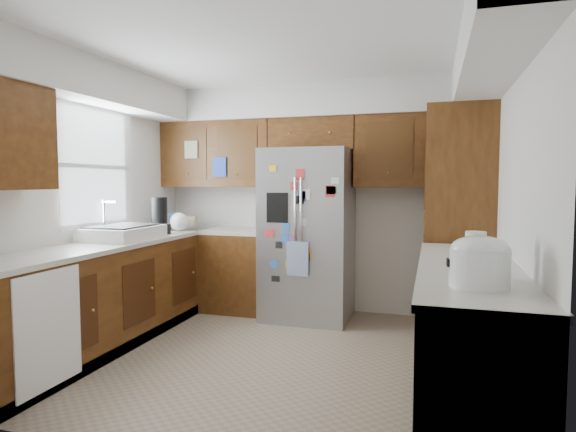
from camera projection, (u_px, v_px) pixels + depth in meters
The scene contains 12 objects.
floor at pixel (272, 356), 4.03m from camera, with size 3.60×3.60×0.00m, color gray.
room_shell at pixel (273, 141), 4.28m from camera, with size 3.64×3.24×2.52m.
left_counter_run at pixel (132, 294), 4.41m from camera, with size 1.36×3.20×0.92m.
right_counter_run at pixel (467, 342), 3.11m from camera, with size 0.63×2.25×0.92m.
pantry at pixel (458, 222), 4.62m from camera, with size 0.60×0.90×2.15m, color #3B200B.
fridge at pixel (308, 234), 5.11m from camera, with size 0.90×0.79×1.80m.
bridge_cabinet at pixel (313, 135), 5.25m from camera, with size 0.96×0.34×0.35m, color #3B200B.
fridge_top_items at pixel (315, 107), 5.17m from camera, with size 0.75×0.25×0.25m.
sink_assembly at pixel (123, 232), 4.48m from camera, with size 0.52×0.70×0.37m.
left_counter_clutter at pixel (169, 220), 5.16m from camera, with size 0.34×0.85×0.38m.
rice_cooker at pixel (480, 260), 2.44m from camera, with size 0.31×0.30×0.26m.
paper_towel at pixel (475, 254), 2.70m from camera, with size 0.11×0.11×0.26m, color white.
Camera 1 is at (1.26, -3.73, 1.45)m, focal length 30.00 mm.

